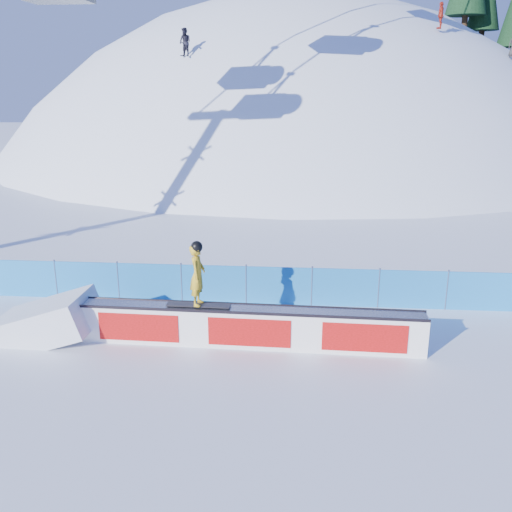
{
  "coord_description": "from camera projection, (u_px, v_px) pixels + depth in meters",
  "views": [
    {
      "loc": [
        0.65,
        -11.79,
        6.58
      ],
      "look_at": [
        -0.6,
        3.28,
        1.91
      ],
      "focal_mm": 40.0,
      "sensor_mm": 36.0,
      "label": 1
    }
  ],
  "objects": [
    {
      "name": "ground",
      "position": [
        270.0,
        377.0,
        13.22
      ],
      "size": [
        160.0,
        160.0,
        0.0
      ],
      "primitive_type": "plane",
      "color": "white",
      "rests_on": "ground"
    },
    {
      "name": "safety_fence",
      "position": [
        279.0,
        286.0,
        17.33
      ],
      "size": [
        22.05,
        0.05,
        1.3
      ],
      "color": "#1C7AC8",
      "rests_on": "ground"
    },
    {
      "name": "distant_skiers",
      "position": [
        342.0,
        13.0,
        38.87
      ],
      "size": [
        22.42,
        12.41,
        7.07
      ],
      "color": "black",
      "rests_on": "ground"
    },
    {
      "name": "snow_hill",
      "position": [
        293.0,
        330.0,
        58.53
      ],
      "size": [
        64.0,
        64.0,
        64.0
      ],
      "color": "silver",
      "rests_on": "ground"
    },
    {
      "name": "snow_ramp",
      "position": [
        47.0,
        336.0,
        15.35
      ],
      "size": [
        2.78,
        1.78,
        1.71
      ],
      "primitive_type": null,
      "rotation": [
        0.0,
        -0.31,
        -0.03
      ],
      "color": "white",
      "rests_on": "ground"
    },
    {
      "name": "rail_box",
      "position": [
        251.0,
        327.0,
        14.62
      ],
      "size": [
        8.85,
        0.85,
        1.06
      ],
      "rotation": [
        0.0,
        0.0,
        -0.03
      ],
      "color": "white",
      "rests_on": "ground"
    },
    {
      "name": "snowboarder",
      "position": [
        198.0,
        274.0,
        14.35
      ],
      "size": [
        1.65,
        0.6,
        1.72
      ],
      "rotation": [
        0.0,
        0.0,
        1.51
      ],
      "color": "black",
      "rests_on": "rail_box"
    }
  ]
}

